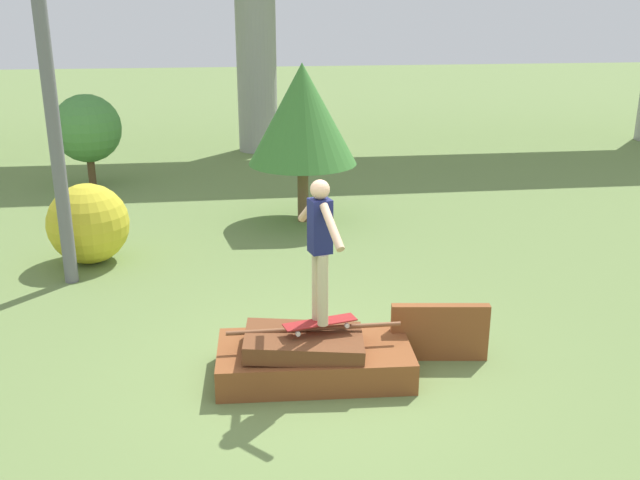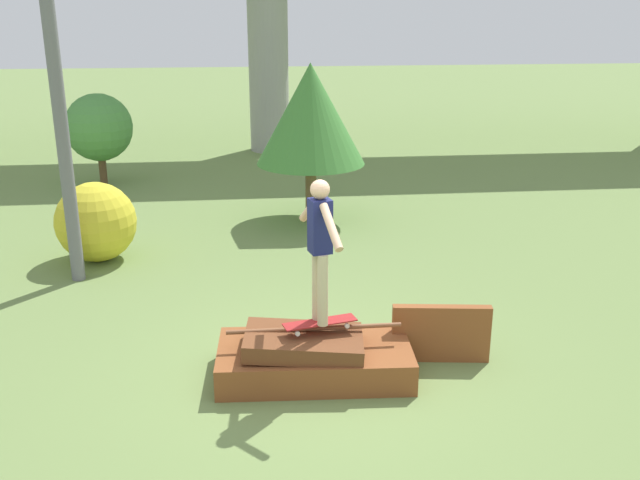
{
  "view_description": "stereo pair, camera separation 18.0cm",
  "coord_description": "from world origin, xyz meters",
  "px_view_note": "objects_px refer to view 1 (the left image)",
  "views": [
    {
      "loc": [
        -0.88,
        -7.2,
        4.08
      ],
      "look_at": [
        0.06,
        -0.07,
        1.65
      ],
      "focal_mm": 40.0,
      "sensor_mm": 36.0,
      "label": 1
    },
    {
      "loc": [
        -0.7,
        -7.22,
        4.08
      ],
      "look_at": [
        0.06,
        -0.07,
        1.65
      ],
      "focal_mm": 40.0,
      "sensor_mm": 36.0,
      "label": 2
    }
  ],
  "objects_px": {
    "tree_behind_right": "(302,115)",
    "bush_yellow_flowering": "(88,224)",
    "skater": "(320,242)",
    "tree_behind_left": "(87,129)",
    "skateboard": "(320,323)"
  },
  "relations": [
    {
      "from": "tree_behind_right",
      "to": "bush_yellow_flowering",
      "type": "bearing_deg",
      "value": -153.57
    },
    {
      "from": "skater",
      "to": "tree_behind_left",
      "type": "bearing_deg",
      "value": 113.34
    },
    {
      "from": "skateboard",
      "to": "tree_behind_left",
      "type": "height_order",
      "value": "tree_behind_left"
    },
    {
      "from": "skateboard",
      "to": "tree_behind_right",
      "type": "distance_m",
      "value": 6.25
    },
    {
      "from": "skateboard",
      "to": "bush_yellow_flowering",
      "type": "height_order",
      "value": "bush_yellow_flowering"
    },
    {
      "from": "skateboard",
      "to": "tree_behind_right",
      "type": "height_order",
      "value": "tree_behind_right"
    },
    {
      "from": "skater",
      "to": "bush_yellow_flowering",
      "type": "bearing_deg",
      "value": 127.26
    },
    {
      "from": "skateboard",
      "to": "bush_yellow_flowering",
      "type": "distance_m",
      "value": 5.33
    },
    {
      "from": "skateboard",
      "to": "tree_behind_left",
      "type": "relative_size",
      "value": 0.41
    },
    {
      "from": "bush_yellow_flowering",
      "to": "tree_behind_right",
      "type": "bearing_deg",
      "value": 26.43
    },
    {
      "from": "skateboard",
      "to": "skater",
      "type": "height_order",
      "value": "skater"
    },
    {
      "from": "skater",
      "to": "tree_behind_right",
      "type": "xyz_separation_m",
      "value": [
        0.46,
        6.08,
        0.43
      ]
    },
    {
      "from": "tree_behind_right",
      "to": "bush_yellow_flowering",
      "type": "xyz_separation_m",
      "value": [
        -3.69,
        -1.83,
        -1.41
      ]
    },
    {
      "from": "tree_behind_left",
      "to": "bush_yellow_flowering",
      "type": "relative_size",
      "value": 1.61
    },
    {
      "from": "tree_behind_left",
      "to": "bush_yellow_flowering",
      "type": "xyz_separation_m",
      "value": [
        0.84,
        -5.19,
        -0.68
      ]
    }
  ]
}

